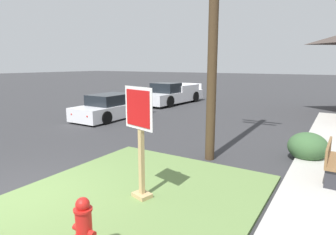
% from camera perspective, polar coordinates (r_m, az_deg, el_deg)
% --- Properties ---
extents(ground_plane, '(160.00, 160.00, 0.00)m').
position_cam_1_polar(ground_plane, '(6.80, -28.74, -14.39)').
color(ground_plane, '#333335').
extents(grass_corner_patch, '(4.73, 5.05, 0.08)m').
position_cam_1_polar(grass_corner_patch, '(6.15, -6.00, -15.34)').
color(grass_corner_patch, '#668447').
rests_on(grass_corner_patch, ground).
extents(fire_hydrant, '(0.38, 0.34, 0.92)m').
position_cam_1_polar(fire_hydrant, '(4.27, -16.66, -21.16)').
color(fire_hydrant, black).
rests_on(fire_hydrant, grass_corner_patch).
extents(stop_sign, '(0.79, 0.36, 2.24)m').
position_cam_1_polar(stop_sign, '(5.55, -5.62, -5.22)').
color(stop_sign, tan).
rests_on(stop_sign, grass_corner_patch).
extents(manhole_cover, '(0.70, 0.70, 0.02)m').
position_cam_1_polar(manhole_cover, '(7.57, -9.79, -10.54)').
color(manhole_cover, black).
rests_on(manhole_cover, ground).
extents(parked_sedan_white, '(1.86, 4.51, 1.25)m').
position_cam_1_polar(parked_sedan_white, '(14.69, -11.16, 1.99)').
color(parked_sedan_white, silver).
rests_on(parked_sedan_white, ground).
extents(pickup_truck_white, '(2.29, 5.56, 1.48)m').
position_cam_1_polar(pickup_truck_white, '(19.70, 0.71, 4.61)').
color(pickup_truck_white, silver).
rests_on(pickup_truck_white, ground).
extents(street_bench, '(0.43, 1.41, 0.85)m').
position_cam_1_polar(street_bench, '(7.53, 30.49, -7.42)').
color(street_bench, brown).
rests_on(street_bench, sidewalk_strip).
extents(shrub_by_curb, '(1.09, 1.09, 0.82)m').
position_cam_1_polar(shrub_by_curb, '(9.03, 26.43, -5.31)').
color(shrub_by_curb, '#395E35').
rests_on(shrub_by_curb, ground).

